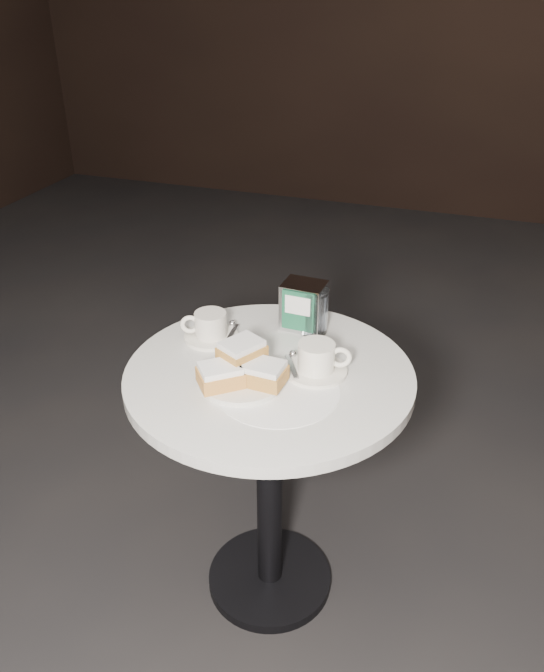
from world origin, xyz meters
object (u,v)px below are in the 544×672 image
Objects in this scene: cafe_table at (269,435)px; beignet_plate at (242,371)px; coffee_cup_right at (317,360)px; napkin_dispenser at (304,306)px; water_glass_left at (295,303)px; coffee_cup_left at (210,327)px; water_glass_right at (313,311)px.

beignet_plate is at bearing -118.65° from cafe_table.
cafe_table is 4.04× the size of coffee_cup_right.
beignet_plate is 1.99× the size of napkin_dispenser.
water_glass_left is 0.04m from napkin_dispenser.
beignet_plate is 0.32m from napkin_dispenser.
water_glass_right is at bearing 6.30° from coffee_cup_left.
coffee_cup_right is at bearing -33.53° from coffee_cup_left.
water_glass_left is at bearing 145.82° from napkin_dispenser.
napkin_dispenser is (-0.09, 0.20, 0.03)m from coffee_cup_right.
beignet_plate reaches higher than coffee_cup_left.
water_glass_right reaches higher than cafe_table.
coffee_cup_right is at bearing 34.80° from beignet_plate.
cafe_table is 6.05× the size of water_glass_right.
napkin_dispenser is at bearing 158.15° from water_glass_right.
napkin_dispenser is (0.06, 0.31, 0.03)m from beignet_plate.
water_glass_left is at bearing 104.12° from coffee_cup_right.
coffee_cup_left is at bearing -144.35° from napkin_dispenser.
water_glass_left is (0.18, 0.16, 0.02)m from coffee_cup_left.
cafe_table is 0.36m from water_glass_left.
cafe_table is at bearing -86.87° from water_glass_left.
water_glass_right is (0.05, 0.22, 0.26)m from cafe_table.
cafe_table is 0.35m from napkin_dispenser.
water_glass_right is (-0.06, 0.19, 0.03)m from coffee_cup_right.
water_glass_right is (0.09, 0.30, 0.02)m from beignet_plate.
cafe_table is at bearing -47.38° from coffee_cup_left.
coffee_cup_left is (-0.15, 0.17, -0.00)m from beignet_plate.
water_glass_left reaches higher than cafe_table.
napkin_dispenser reaches higher than beignet_plate.
beignet_plate is 2.07× the size of water_glass_right.
cafe_table is at bearing -90.82° from napkin_dispenser.
napkin_dispenser is at bearing 86.27° from cafe_table.
napkin_dispenser is at bearing 100.27° from coffee_cup_right.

